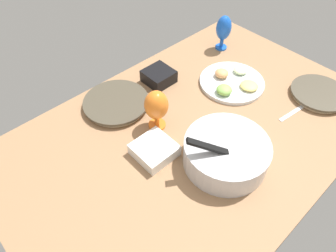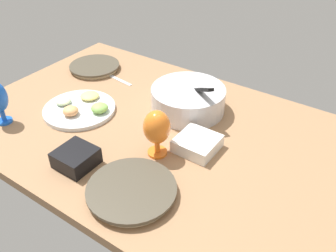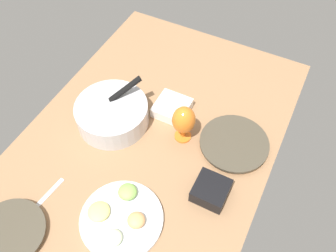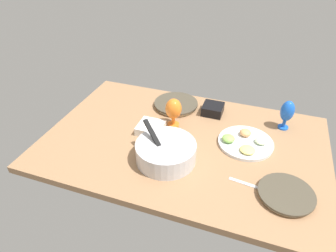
{
  "view_description": "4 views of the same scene",
  "coord_description": "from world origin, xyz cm",
  "px_view_note": "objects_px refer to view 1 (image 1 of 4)",
  "views": [
    {
      "loc": [
        67.38,
        55.61,
        96.63
      ],
      "look_at": [
        10.72,
        -5.46,
        5.39
      ],
      "focal_mm": 32.97,
      "sensor_mm": 36.0,
      "label": 1
    },
    {
      "loc": [
        72.13,
        -95.1,
        86.44
      ],
      "look_at": [
        8.2,
        -2.09,
        5.39
      ],
      "focal_mm": 38.56,
      "sensor_mm": 36.0,
      "label": 2
    },
    {
      "loc": [
        -72.13,
        -46.94,
        126.64
      ],
      "look_at": [
        9.2,
        -5.87,
        5.39
      ],
      "focal_mm": 37.9,
      "sensor_mm": 36.0,
      "label": 3
    },
    {
      "loc": [
        -36.19,
        130.09,
        106.54
      ],
      "look_at": [
        10.82,
        -3.28,
        5.39
      ],
      "focal_mm": 31.65,
      "sensor_mm": 36.0,
      "label": 4
    }
  ],
  "objects_px": {
    "dinner_plate_left": "(319,94)",
    "square_bowl_white": "(154,149)",
    "dinner_plate_right": "(116,103)",
    "hurricane_glass_orange": "(156,106)",
    "hurricane_glass_blue": "(224,29)",
    "mixing_bowl": "(226,152)",
    "square_bowl_black": "(159,76)",
    "fruit_platter": "(232,82)"
  },
  "relations": [
    {
      "from": "dinner_plate_right",
      "to": "mixing_bowl",
      "type": "xyz_separation_m",
      "value": [
        -0.12,
        0.53,
        0.04
      ]
    },
    {
      "from": "hurricane_glass_orange",
      "to": "hurricane_glass_blue",
      "type": "distance_m",
      "value": 0.67
    },
    {
      "from": "hurricane_glass_orange",
      "to": "hurricane_glass_blue",
      "type": "xyz_separation_m",
      "value": [
        -0.64,
        -0.2,
        0.0
      ]
    },
    {
      "from": "fruit_platter",
      "to": "square_bowl_black",
      "type": "xyz_separation_m",
      "value": [
        0.24,
        -0.26,
        0.02
      ]
    },
    {
      "from": "dinner_plate_left",
      "to": "mixing_bowl",
      "type": "xyz_separation_m",
      "value": [
        0.61,
        -0.06,
        0.04
      ]
    },
    {
      "from": "hurricane_glass_orange",
      "to": "square_bowl_black",
      "type": "distance_m",
      "value": 0.3
    },
    {
      "from": "mixing_bowl",
      "to": "dinner_plate_left",
      "type": "bearing_deg",
      "value": 174.84
    },
    {
      "from": "dinner_plate_left",
      "to": "hurricane_glass_orange",
      "type": "distance_m",
      "value": 0.78
    },
    {
      "from": "dinner_plate_right",
      "to": "hurricane_glass_orange",
      "type": "height_order",
      "value": "hurricane_glass_orange"
    },
    {
      "from": "fruit_platter",
      "to": "hurricane_glass_blue",
      "type": "xyz_separation_m",
      "value": [
        -0.2,
        -0.24,
        0.1
      ]
    },
    {
      "from": "dinner_plate_right",
      "to": "hurricane_glass_orange",
      "type": "distance_m",
      "value": 0.24
    },
    {
      "from": "dinner_plate_left",
      "to": "hurricane_glass_orange",
      "type": "relative_size",
      "value": 1.4
    },
    {
      "from": "mixing_bowl",
      "to": "square_bowl_black",
      "type": "height_order",
      "value": "mixing_bowl"
    },
    {
      "from": "dinner_plate_left",
      "to": "square_bowl_black",
      "type": "height_order",
      "value": "square_bowl_black"
    },
    {
      "from": "dinner_plate_left",
      "to": "square_bowl_white",
      "type": "xyz_separation_m",
      "value": [
        0.78,
        -0.26,
        0.01
      ]
    },
    {
      "from": "hurricane_glass_blue",
      "to": "hurricane_glass_orange",
      "type": "bearing_deg",
      "value": 16.96
    },
    {
      "from": "dinner_plate_left",
      "to": "dinner_plate_right",
      "type": "bearing_deg",
      "value": -38.83
    },
    {
      "from": "dinner_plate_left",
      "to": "square_bowl_black",
      "type": "bearing_deg",
      "value": -50.91
    },
    {
      "from": "hurricane_glass_orange",
      "to": "square_bowl_white",
      "type": "height_order",
      "value": "hurricane_glass_orange"
    },
    {
      "from": "square_bowl_black",
      "to": "square_bowl_white",
      "type": "bearing_deg",
      "value": 46.08
    },
    {
      "from": "mixing_bowl",
      "to": "square_bowl_white",
      "type": "xyz_separation_m",
      "value": [
        0.17,
        -0.21,
        -0.03
      ]
    },
    {
      "from": "dinner_plate_left",
      "to": "fruit_platter",
      "type": "relative_size",
      "value": 0.83
    },
    {
      "from": "dinner_plate_right",
      "to": "fruit_platter",
      "type": "distance_m",
      "value": 0.56
    },
    {
      "from": "fruit_platter",
      "to": "hurricane_glass_orange",
      "type": "relative_size",
      "value": 1.68
    },
    {
      "from": "dinner_plate_left",
      "to": "mixing_bowl",
      "type": "distance_m",
      "value": 0.61
    },
    {
      "from": "hurricane_glass_blue",
      "to": "dinner_plate_left",
      "type": "bearing_deg",
      "value": 93.08
    },
    {
      "from": "dinner_plate_right",
      "to": "hurricane_glass_blue",
      "type": "distance_m",
      "value": 0.7
    },
    {
      "from": "dinner_plate_right",
      "to": "fruit_platter",
      "type": "xyz_separation_m",
      "value": [
        -0.5,
        0.26,
        -0.0
      ]
    },
    {
      "from": "square_bowl_black",
      "to": "hurricane_glass_blue",
      "type": "bearing_deg",
      "value": 177.8
    },
    {
      "from": "hurricane_glass_blue",
      "to": "square_bowl_white",
      "type": "height_order",
      "value": "hurricane_glass_blue"
    },
    {
      "from": "dinner_plate_right",
      "to": "square_bowl_black",
      "type": "bearing_deg",
      "value": 179.54
    },
    {
      "from": "square_bowl_white",
      "to": "square_bowl_black",
      "type": "relative_size",
      "value": 1.14
    },
    {
      "from": "fruit_platter",
      "to": "square_bowl_white",
      "type": "height_order",
      "value": "fruit_platter"
    },
    {
      "from": "dinner_plate_left",
      "to": "hurricane_glass_orange",
      "type": "xyz_separation_m",
      "value": [
        0.67,
        -0.37,
        0.1
      ]
    },
    {
      "from": "dinner_plate_left",
      "to": "fruit_platter",
      "type": "height_order",
      "value": "fruit_platter"
    },
    {
      "from": "dinner_plate_left",
      "to": "hurricane_glass_blue",
      "type": "bearing_deg",
      "value": -86.92
    },
    {
      "from": "hurricane_glass_orange",
      "to": "square_bowl_white",
      "type": "xyz_separation_m",
      "value": [
        0.11,
        0.11,
        -0.09
      ]
    },
    {
      "from": "mixing_bowl",
      "to": "hurricane_glass_orange",
      "type": "relative_size",
      "value": 1.72
    },
    {
      "from": "dinner_plate_left",
      "to": "mixing_bowl",
      "type": "bearing_deg",
      "value": -5.16
    },
    {
      "from": "hurricane_glass_blue",
      "to": "square_bowl_black",
      "type": "xyz_separation_m",
      "value": [
        0.44,
        -0.02,
        -0.08
      ]
    },
    {
      "from": "square_bowl_white",
      "to": "fruit_platter",
      "type": "bearing_deg",
      "value": -173.48
    },
    {
      "from": "fruit_platter",
      "to": "dinner_plate_right",
      "type": "bearing_deg",
      "value": -27.48
    }
  ]
}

